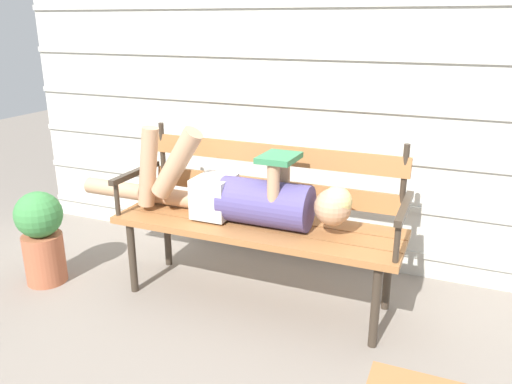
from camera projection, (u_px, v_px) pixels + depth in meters
ground_plane at (246, 311)px, 2.80m from camera, size 12.00×12.00×0.00m
house_siding at (298, 80)px, 3.14m from camera, size 4.07×0.08×2.34m
park_bench at (261, 212)px, 2.82m from camera, size 1.59×0.50×0.93m
reclining_person at (239, 195)px, 2.76m from camera, size 1.70×0.25×0.52m
potted_plant at (41, 235)px, 3.03m from camera, size 0.28×0.28×0.57m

